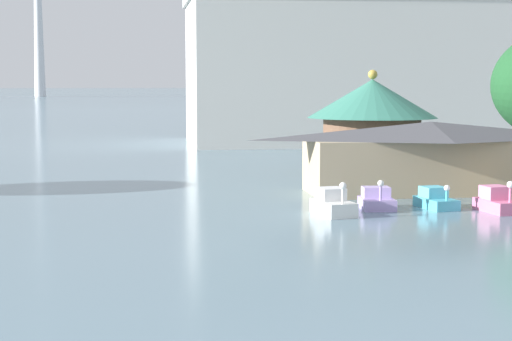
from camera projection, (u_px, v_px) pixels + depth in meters
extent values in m
cube|color=white|center=(334.00, 208.00, 42.69)|extent=(1.96, 2.99, 0.73)
cube|color=white|center=(331.00, 194.00, 42.95)|extent=(1.46, 1.45, 0.62)
cylinder|color=white|center=(343.00, 197.00, 41.58)|extent=(0.14, 0.14, 0.70)
sphere|color=white|center=(343.00, 186.00, 41.52)|extent=(0.36, 0.36, 0.36)
cube|color=#B299D8|center=(377.00, 204.00, 44.76)|extent=(1.86, 2.43, 0.58)
cube|color=#C8ADF0|center=(376.00, 192.00, 44.98)|extent=(1.50, 1.15, 0.57)
cylinder|color=#B299D8|center=(381.00, 194.00, 43.78)|extent=(0.14, 0.14, 0.73)
sphere|color=white|center=(381.00, 183.00, 43.72)|extent=(0.34, 0.34, 0.34)
cube|color=#4CB7CC|center=(436.00, 203.00, 44.99)|extent=(1.81, 2.86, 0.55)
cube|color=#5DCDE2|center=(433.00, 192.00, 45.25)|extent=(1.36, 1.38, 0.57)
cylinder|color=#4CB7CC|center=(447.00, 196.00, 43.92)|extent=(0.14, 0.14, 0.50)
sphere|color=white|center=(447.00, 188.00, 43.88)|extent=(0.33, 0.33, 0.33)
cube|color=pink|center=(498.00, 206.00, 43.71)|extent=(1.77, 2.88, 0.64)
cube|color=pink|center=(495.00, 192.00, 43.96)|extent=(1.36, 1.37, 0.69)
cylinder|color=pink|center=(510.00, 195.00, 42.60)|extent=(0.14, 0.14, 0.73)
sphere|color=white|center=(510.00, 185.00, 42.54)|extent=(0.37, 0.37, 0.37)
cube|color=tan|center=(430.00, 166.00, 51.34)|extent=(14.80, 5.13, 3.27)
pyramid|color=#4C4C51|center=(431.00, 130.00, 51.11)|extent=(15.98, 5.90, 1.04)
cylinder|color=brown|center=(372.00, 145.00, 62.72)|extent=(7.21, 7.21, 4.07)
cone|color=#387F6B|center=(372.00, 99.00, 62.36)|extent=(9.61, 9.61, 2.83)
sphere|color=#B7993D|center=(373.00, 74.00, 62.18)|extent=(0.70, 0.70, 0.70)
cube|color=silver|center=(342.00, 73.00, 94.09)|extent=(33.65, 18.16, 15.36)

